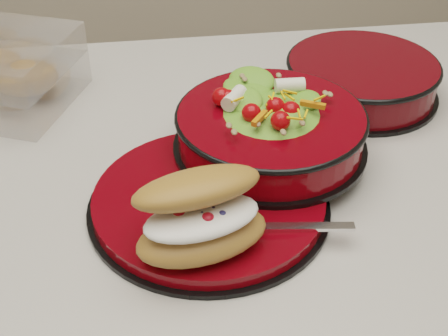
{
  "coord_description": "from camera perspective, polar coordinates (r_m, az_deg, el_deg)",
  "views": [
    {
      "loc": [
        0.04,
        -0.62,
        1.36
      ],
      "look_at": [
        0.12,
        -0.06,
        0.94
      ],
      "focal_mm": 50.0,
      "sensor_mm": 36.0,
      "label": 1
    }
  ],
  "objects": [
    {
      "name": "dinner_plate",
      "position": [
        0.7,
        -1.32,
        -3.09
      ],
      "size": [
        0.27,
        0.27,
        0.02
      ],
      "rotation": [
        0.0,
        0.0,
        0.27
      ],
      "color": "black",
      "rests_on": "island_counter"
    },
    {
      "name": "salad_bowl",
      "position": [
        0.75,
        4.3,
        4.14
      ],
      "size": [
        0.24,
        0.24,
        0.1
      ],
      "rotation": [
        0.0,
        0.0,
        0.01
      ],
      "color": "black",
      "rests_on": "dinner_plate"
    },
    {
      "name": "croissant",
      "position": [
        0.61,
        -2.11,
        -4.38
      ],
      "size": [
        0.15,
        0.12,
        0.08
      ],
      "rotation": [
        0.0,
        0.0,
        0.24
      ],
      "color": "#A57332",
      "rests_on": "dinner_plate"
    },
    {
      "name": "fork",
      "position": [
        0.65,
        4.87,
        -5.39
      ],
      "size": [
        0.15,
        0.04,
        0.0
      ],
      "rotation": [
        0.0,
        0.0,
        1.44
      ],
      "color": "silver",
      "rests_on": "dinner_plate"
    },
    {
      "name": "extra_bowl",
      "position": [
        0.92,
        12.47,
        8.13
      ],
      "size": [
        0.22,
        0.22,
        0.05
      ],
      "rotation": [
        0.0,
        0.0,
        0.03
      ],
      "color": "black",
      "rests_on": "island_counter"
    }
  ]
}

